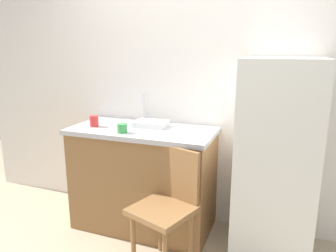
{
  "coord_description": "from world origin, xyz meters",
  "views": [
    {
      "loc": [
        0.74,
        -1.78,
        1.59
      ],
      "look_at": [
        -0.14,
        0.6,
        0.98
      ],
      "focal_mm": 34.07,
      "sensor_mm": 36.0,
      "label": 1
    }
  ],
  "objects_px": {
    "refrigerator": "(276,161)",
    "chair": "(168,203)",
    "cup_red": "(94,121)",
    "dish_tray": "(151,124)",
    "cup_green": "(122,128)"
  },
  "relations": [
    {
      "from": "dish_tray",
      "to": "chair",
      "type": "bearing_deg",
      "value": -55.9
    },
    {
      "from": "chair",
      "to": "cup_green",
      "type": "relative_size",
      "value": 10.69
    },
    {
      "from": "cup_red",
      "to": "cup_green",
      "type": "height_order",
      "value": "cup_red"
    },
    {
      "from": "refrigerator",
      "to": "chair",
      "type": "height_order",
      "value": "refrigerator"
    },
    {
      "from": "cup_red",
      "to": "cup_green",
      "type": "relative_size",
      "value": 1.16
    },
    {
      "from": "refrigerator",
      "to": "cup_red",
      "type": "height_order",
      "value": "refrigerator"
    },
    {
      "from": "refrigerator",
      "to": "dish_tray",
      "type": "height_order",
      "value": "refrigerator"
    },
    {
      "from": "refrigerator",
      "to": "dish_tray",
      "type": "relative_size",
      "value": 5.47
    },
    {
      "from": "refrigerator",
      "to": "dish_tray",
      "type": "distance_m",
      "value": 1.09
    },
    {
      "from": "refrigerator",
      "to": "cup_green",
      "type": "height_order",
      "value": "refrigerator"
    },
    {
      "from": "chair",
      "to": "dish_tray",
      "type": "height_order",
      "value": "dish_tray"
    },
    {
      "from": "refrigerator",
      "to": "dish_tray",
      "type": "xyz_separation_m",
      "value": [
        -1.07,
        0.08,
        0.18
      ]
    },
    {
      "from": "refrigerator",
      "to": "cup_green",
      "type": "relative_size",
      "value": 18.42
    },
    {
      "from": "dish_tray",
      "to": "cup_red",
      "type": "relative_size",
      "value": 2.89
    },
    {
      "from": "refrigerator",
      "to": "chair",
      "type": "xyz_separation_m",
      "value": [
        -0.72,
        -0.44,
        -0.27
      ]
    }
  ]
}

